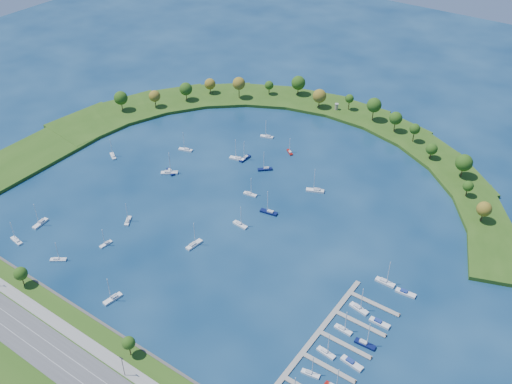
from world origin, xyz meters
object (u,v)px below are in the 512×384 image
Objects in this scene: moored_boat_14 at (58,259)px; moored_boat_18 at (250,194)px; moored_boat_17 at (128,220)px; moored_boat_19 at (16,240)px; moored_boat_10 at (106,243)px; docked_boat_11 at (405,293)px; moored_boat_2 at (113,156)px; docked_boat_10 at (385,282)px; docked_boat_2 at (310,373)px; docked_boat_8 at (359,308)px; moored_boat_0 at (265,169)px; moored_boat_6 at (169,172)px; moored_boat_11 at (170,171)px; docked_boat_7 at (365,343)px; docked_boat_6 at (343,329)px; docked_boat_4 at (326,352)px; docked_boat_5 at (352,363)px; moored_boat_15 at (113,298)px; moored_boat_16 at (194,244)px; moored_boat_13 at (269,212)px; moored_boat_3 at (267,136)px; moored_boat_12 at (40,223)px; docked_boat_9 at (379,323)px; moored_boat_9 at (245,158)px; moored_boat_4 at (290,152)px; moored_boat_1 at (315,190)px; moored_boat_5 at (237,158)px; moored_boat_8 at (240,224)px; dock_system at (327,351)px; moored_boat_7 at (186,149)px; harbor_tower at (336,107)px.

moored_boat_18 is at bearing 29.13° from moored_boat_14.
moored_boat_17 is 0.94× the size of moored_boat_19.
moored_boat_10 is 140.01m from docked_boat_11.
moored_boat_2 is 174.99m from docked_boat_10.
moored_boat_10 is 0.92× the size of docked_boat_2.
moored_boat_0 is at bearing 154.72° from docked_boat_8.
moored_boat_14 is 137.94m from docked_boat_8.
docked_boat_8 is at bearing -13.63° from moored_boat_14.
moored_boat_11 is (-0.32, 1.42, -0.07)m from moored_boat_6.
docked_boat_7 is 1.40× the size of docked_boat_11.
docked_boat_8 is (-0.02, 13.80, 0.04)m from docked_boat_6.
docked_boat_4 is 1.23× the size of docked_boat_5.
moored_boat_15 is 65.89m from moored_boat_19.
docked_boat_5 is at bearing -165.50° from moored_boat_2.
moored_boat_16 reaches higher than moored_boat_11.
moored_boat_11 is 66.28m from moored_boat_13.
moored_boat_3 is 1.25× the size of docked_boat_5.
moored_boat_13 is at bearing -145.41° from moored_boat_2.
moored_boat_12 is at bearing 53.62° from moored_boat_3.
moored_boat_3 is at bearing 108.09° from moored_boat_18.
docked_boat_4 reaches higher than docked_boat_11.
moored_boat_11 is at bearing 167.20° from docked_boat_9.
moored_boat_12 is 1.03× the size of moored_boat_15.
moored_boat_0 is 16.13m from moored_boat_9.
moored_boat_16 is (7.31, -96.53, 0.10)m from moored_boat_4.
moored_boat_1 is 1.28× the size of moored_boat_2.
docked_boat_11 is (1.90, 46.26, -0.03)m from docked_boat_5.
moored_boat_5 is at bearing 159.86° from docked_boat_8.
moored_boat_9 reaches higher than moored_boat_8.
moored_boat_12 is at bearing 170.75° from docked_boat_2.
moored_boat_15 is at bearing 87.52° from moored_boat_5.
moored_boat_18 reaches higher than moored_boat_4.
dock_system is 6.65× the size of moored_boat_7.
dock_system is 26.70m from docked_boat_9.
moored_boat_12 reaches higher than moored_boat_10.
docked_boat_8 is at bearing 80.46° from docked_boat_2.
moored_boat_16 is at bearing 115.71° from moored_boat_7.
moored_boat_11 is at bearing 176.49° from docked_boat_8.
docked_boat_8 is 0.97× the size of docked_boat_10.
docked_boat_8 is at bearing 61.05° from moored_boat_9.
docked_boat_8 is at bearing 96.35° from docked_boat_4.
moored_boat_2 is at bearing -53.85° from moored_boat_9.
moored_boat_11 reaches higher than docked_boat_2.
moored_boat_10 is at bearing 32.30° from moored_boat_0.
moored_boat_15 is at bearing -96.72° from moored_boat_8.
moored_boat_12 is at bearing -174.42° from docked_boat_7.
docked_boat_7 is at bearing -4.94° from docked_boat_6.
moored_boat_10 is 82.05m from moored_boat_13.
moored_boat_1 is at bearing 32.55° from moored_boat_18.
harbor_tower is 0.35× the size of moored_boat_9.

